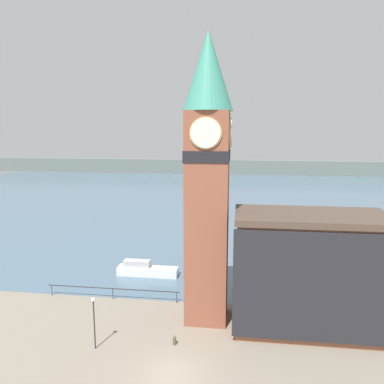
{
  "coord_description": "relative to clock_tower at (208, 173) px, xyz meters",
  "views": [
    {
      "loc": [
        4.22,
        -22.05,
        16.07
      ],
      "look_at": [
        0.59,
        5.79,
        11.27
      ],
      "focal_mm": 35.0,
      "sensor_mm": 36.0,
      "label": 1
    }
  ],
  "objects": [
    {
      "name": "pier_building",
      "position": [
        8.21,
        -0.6,
        -7.71
      ],
      "size": [
        11.96,
        6.09,
        9.52
      ],
      "color": "#935B42",
      "rests_on": "ground_plane"
    },
    {
      "name": "pier_railing",
      "position": [
        -9.16,
        2.38,
        -11.52
      ],
      "size": [
        12.91,
        0.08,
        1.09
      ],
      "color": "#333338",
      "rests_on": "ground_plane"
    },
    {
      "name": "water",
      "position": [
        -1.6,
        62.63,
        -12.49
      ],
      "size": [
        160.0,
        120.0,
        0.0
      ],
      "color": "slate",
      "rests_on": "ground_plane"
    },
    {
      "name": "clock_tower",
      "position": [
        0.0,
        0.0,
        0.0
      ],
      "size": [
        3.92,
        3.92,
        23.47
      ],
      "color": "brown",
      "rests_on": "ground_plane"
    },
    {
      "name": "mooring_bollard_near",
      "position": [
        -2.02,
        -4.37,
        -12.1
      ],
      "size": [
        0.27,
        0.27,
        0.71
      ],
      "color": "brown",
      "rests_on": "ground_plane"
    },
    {
      "name": "boat_near",
      "position": [
        -7.54,
        8.51,
        -11.86
      ],
      "size": [
        6.72,
        1.52,
        1.67
      ],
      "rotation": [
        0.0,
        0.0,
        -0.01
      ],
      "color": "silver",
      "rests_on": "water"
    },
    {
      "name": "lamp_post",
      "position": [
        -7.74,
        -5.6,
        -9.69
      ],
      "size": [
        0.32,
        0.32,
        4.01
      ],
      "color": "#2D2D33",
      "rests_on": "ground_plane"
    },
    {
      "name": "ground_plane",
      "position": [
        -1.6,
        -7.72,
        -12.49
      ],
      "size": [
        160.0,
        160.0,
        0.0
      ],
      "primitive_type": "plane",
      "color": "gray"
    },
    {
      "name": "far_shoreline",
      "position": [
        -1.6,
        102.63,
        -9.99
      ],
      "size": [
        180.0,
        3.0,
        5.0
      ],
      "color": "slate",
      "rests_on": "water"
    }
  ]
}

